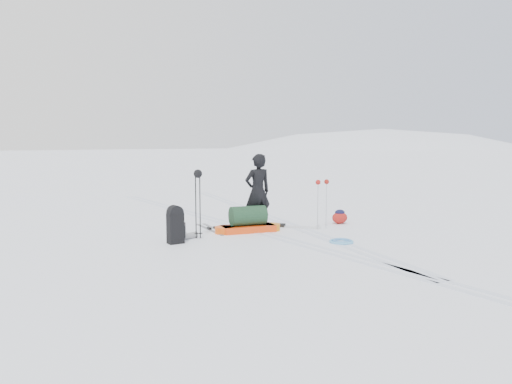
% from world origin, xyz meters
% --- Properties ---
extents(ground, '(200.00, 200.00, 0.00)m').
position_xyz_m(ground, '(0.00, 0.00, 0.00)').
color(ground, white).
rests_on(ground, ground).
extents(ski_tracks, '(3.38, 17.97, 0.01)m').
position_xyz_m(ski_tracks, '(0.61, 0.88, 0.00)').
color(ski_tracks, silver).
rests_on(ski_tracks, ground).
extents(skier, '(0.68, 0.46, 1.84)m').
position_xyz_m(skier, '(0.16, 0.45, 0.92)').
color(skier, black).
rests_on(skier, ground).
extents(pulk_sled, '(1.67, 0.73, 0.62)m').
position_xyz_m(pulk_sled, '(-0.21, 0.27, 0.24)').
color(pulk_sled, '#EA3F0D').
rests_on(pulk_sled, ground).
extents(expedition_rucksack, '(0.82, 0.56, 0.81)m').
position_xyz_m(expedition_rucksack, '(-2.12, -0.10, 0.37)').
color(expedition_rucksack, black).
rests_on(expedition_rucksack, ground).
extents(ski_poles_black, '(0.21, 0.19, 1.53)m').
position_xyz_m(ski_poles_black, '(-1.54, 0.14, 1.25)').
color(ski_poles_black, black).
rests_on(ski_poles_black, ground).
extents(ski_poles_silver, '(0.39, 0.13, 1.22)m').
position_xyz_m(ski_poles_silver, '(1.55, -0.29, 1.02)').
color(ski_poles_silver, '#B5B8BC').
rests_on(ski_poles_silver, ground).
extents(touring_skis_grey, '(0.35, 1.71, 0.06)m').
position_xyz_m(touring_skis_grey, '(-0.81, 0.97, 0.01)').
color(touring_skis_grey, '#9A9CA3').
rests_on(touring_skis_grey, ground).
extents(touring_skis_white, '(1.70, 1.53, 0.07)m').
position_xyz_m(touring_skis_white, '(0.83, 0.44, 0.02)').
color(touring_skis_white, silver).
rests_on(touring_skis_white, ground).
extents(rope_coil, '(0.68, 0.68, 0.06)m').
position_xyz_m(rope_coil, '(0.93, -1.81, 0.03)').
color(rope_coil, '#5BAEDE').
rests_on(rope_coil, ground).
extents(small_daypack, '(0.48, 0.39, 0.37)m').
position_xyz_m(small_daypack, '(2.43, 0.10, 0.18)').
color(small_daypack, maroon).
rests_on(small_daypack, ground).
extents(thermos_pair, '(0.21, 0.23, 0.28)m').
position_xyz_m(thermos_pair, '(-1.66, 0.77, 0.13)').
color(thermos_pair, '#56585D').
rests_on(thermos_pair, ground).
extents(stuff_sack, '(0.44, 0.37, 0.24)m').
position_xyz_m(stuff_sack, '(0.21, 1.34, 0.12)').
color(stuff_sack, black).
rests_on(stuff_sack, ground).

